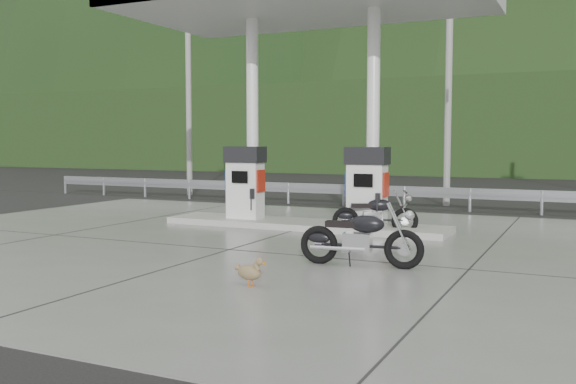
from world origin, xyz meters
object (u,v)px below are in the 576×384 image
at_px(gas_pump_left, 245,182).
at_px(motorcycle_right, 361,239).
at_px(gas_pump_right, 367,186).
at_px(duck, 249,273).
at_px(motorcycle_left, 375,215).

relative_size(gas_pump_left, motorcycle_right, 0.92).
xyz_separation_m(gas_pump_right, duck, (0.23, -6.04, -0.87)).
bearing_deg(motorcycle_left, gas_pump_right, 117.86).
relative_size(gas_pump_right, duck, 3.51).
distance_m(gas_pump_left, gas_pump_right, 3.20).
relative_size(gas_pump_left, motorcycle_left, 1.00).
xyz_separation_m(motorcycle_left, duck, (-0.05, -5.78, -0.24)).
height_order(motorcycle_left, motorcycle_right, motorcycle_right).
distance_m(motorcycle_left, motorcycle_right, 3.84).
bearing_deg(motorcycle_right, gas_pump_right, 101.11).
distance_m(motorcycle_left, duck, 5.79).
relative_size(gas_pump_right, motorcycle_left, 1.00).
bearing_deg(motorcycle_right, gas_pump_left, 132.10).
bearing_deg(gas_pump_right, motorcycle_right, -73.08).
xyz_separation_m(gas_pump_right, motorcycle_left, (0.28, -0.26, -0.62)).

